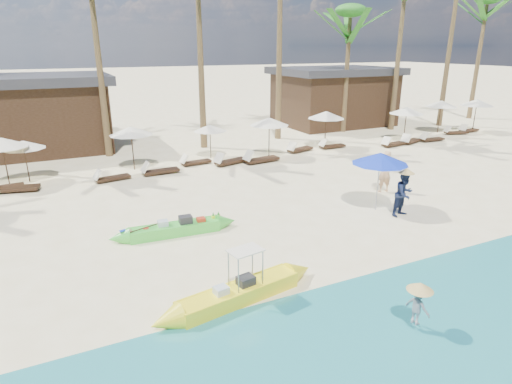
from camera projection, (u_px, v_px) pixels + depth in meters
name	position (u px, v px, depth m)	size (l,w,h in m)	color
ground	(286.00, 246.00, 13.22)	(240.00, 240.00, 0.00)	#FFEFBC
wet_sand_strip	(402.00, 341.00, 8.95)	(240.00, 4.50, 0.01)	tan
green_canoe	(175.00, 229.00, 13.96)	(4.65, 0.79, 0.59)	green
yellow_canoe	(239.00, 293.00, 10.32)	(5.01, 1.18, 1.31)	yellow
tourist	(385.00, 172.00, 17.84)	(0.65, 0.42, 1.77)	tan
vendor_green	(404.00, 194.00, 15.32)	(0.81, 0.63, 1.66)	#16203E
vendor_yellow	(418.00, 306.00, 9.10)	(0.57, 0.33, 0.88)	gray
blue_umbrella	(380.00, 158.00, 15.50)	(2.05, 2.05, 2.20)	#99999E
resort_parasol_3	(1.00, 143.00, 18.20)	(2.11, 2.11, 2.17)	#362316
lounger_3_right	(11.00, 187.00, 17.99)	(2.06, 1.04, 0.67)	#362316
resort_parasol_4	(23.00, 145.00, 18.93)	(1.84, 1.84, 1.90)	#362316
lounger_4_right	(110.00, 177.00, 19.47)	(1.68, 0.76, 0.55)	#362316
resort_parasol_5	(131.00, 131.00, 20.74)	(2.11, 2.11, 2.17)	#362316
lounger_5_left	(158.00, 170.00, 20.49)	(1.81, 0.62, 0.61)	#362316
resort_parasol_6	(210.00, 128.00, 23.03)	(1.79, 1.79, 1.84)	#362316
lounger_6_left	(194.00, 162.00, 22.11)	(1.67, 0.68, 0.55)	#362316
lounger_6_right	(229.00, 161.00, 22.17)	(1.95, 1.03, 0.63)	#362316
resort_parasol_7	(269.00, 122.00, 23.06)	(2.14, 2.14, 2.20)	#362316
lounger_7_left	(260.00, 159.00, 22.51)	(2.02, 0.81, 0.67)	#362316
lounger_7_right	(299.00, 149.00, 24.80)	(1.84, 1.00, 0.60)	#362316
resort_parasol_8	(326.00, 115.00, 25.12)	(2.16, 2.16, 2.23)	#362316
lounger_8_left	(331.00, 145.00, 25.68)	(1.67, 0.54, 0.57)	#362316
resort_parasol_9	(407.00, 110.00, 27.01)	(2.13, 2.13, 2.20)	#362316
lounger_9_left	(392.00, 143.00, 26.16)	(1.78, 0.78, 0.58)	#362316
lounger_9_right	(410.00, 140.00, 26.96)	(1.86, 1.07, 0.60)	#362316
resort_parasol_10	(441.00, 104.00, 29.85)	(2.18, 2.18, 2.25)	#362316
lounger_10_left	(431.00, 139.00, 27.54)	(1.72, 0.64, 0.57)	#362316
lounger_10_right	(455.00, 132.00, 29.74)	(1.73, 0.98, 0.56)	#362316
resort_parasol_11	(477.00, 102.00, 29.98)	(2.25, 2.25, 2.32)	#362316
lounger_11_left	(468.00, 130.00, 30.42)	(1.72, 0.66, 0.57)	#362316
palm_6	(350.00, 27.00, 28.55)	(2.08, 2.08, 8.51)	brown
palm_9	(485.00, 16.00, 33.91)	(2.08, 2.08, 9.82)	brown
pavilion_west	(12.00, 114.00, 24.20)	(10.80, 6.60, 4.30)	#362316
pavilion_east	(334.00, 96.00, 33.15)	(8.80, 6.60, 4.30)	#362316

